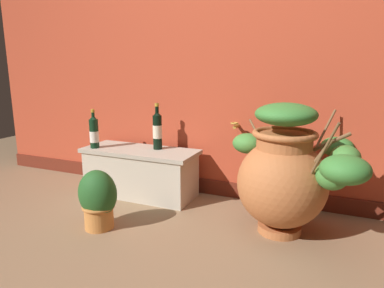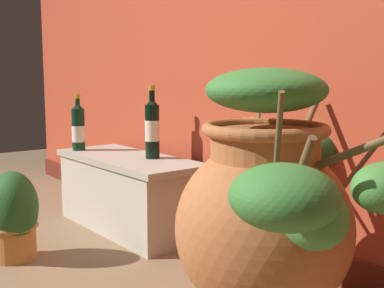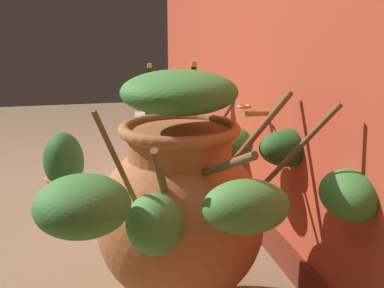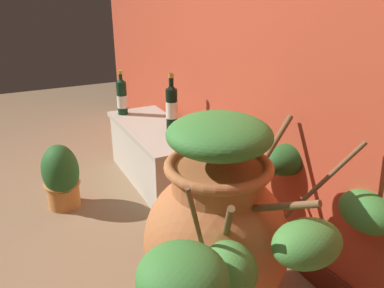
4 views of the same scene
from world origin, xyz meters
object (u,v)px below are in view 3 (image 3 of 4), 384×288
Objects in this scene: wine_bottle_left at (150,94)px; potted_shrub at (64,168)px; wine_bottle_middle at (194,101)px; terracotta_urn at (186,201)px.

wine_bottle_left reaches higher than potted_shrub.
potted_shrub is at bearing -51.06° from wine_bottle_left.
wine_bottle_left is 0.81× the size of potted_shrub.
wine_bottle_middle is 0.94× the size of potted_shrub.
wine_bottle_middle is at bearing 165.67° from terracotta_urn.
potted_shrub is (-1.06, -0.40, -0.19)m from terracotta_urn.
wine_bottle_left is (-1.46, 0.10, 0.11)m from terracotta_urn.
wine_bottle_left is at bearing -161.23° from wine_bottle_middle.
terracotta_urn is at bearing -14.33° from wine_bottle_middle.
terracotta_urn is 2.55× the size of potted_shrub.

